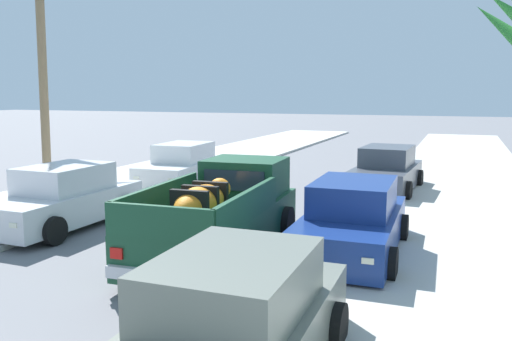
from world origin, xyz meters
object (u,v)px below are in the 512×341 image
(pickup_truck, at_px, (223,215))
(car_right_near, at_px, (183,166))
(car_left_near, at_px, (231,329))
(car_left_mid, at_px, (352,221))
(car_left_far, at_px, (386,171))
(car_right_mid, at_px, (64,199))

(pickup_truck, bearing_deg, car_right_near, 125.32)
(car_left_near, bearing_deg, car_left_mid, 87.06)
(car_left_near, bearing_deg, pickup_truck, 116.41)
(car_left_mid, relative_size, car_left_far, 0.99)
(car_left_mid, distance_m, car_right_mid, 7.08)
(car_right_near, relative_size, car_right_mid, 1.02)
(car_left_far, bearing_deg, car_left_near, -89.90)
(pickup_truck, distance_m, car_left_far, 8.40)
(pickup_truck, relative_size, car_left_mid, 1.24)
(car_right_near, height_order, car_right_mid, same)
(pickup_truck, xyz_separation_m, car_right_near, (-4.67, 6.59, -0.10))
(car_left_near, distance_m, car_right_near, 13.06)
(car_right_mid, bearing_deg, car_left_far, 48.35)
(car_left_near, relative_size, car_left_mid, 1.00)
(car_right_near, xyz_separation_m, car_right_mid, (0.10, -6.10, 0.00))
(car_left_near, bearing_deg, car_left_far, 90.10)
(car_left_near, xyz_separation_m, car_right_mid, (-6.80, 4.99, 0.00))
(car_left_near, bearing_deg, car_right_mid, 143.74)
(pickup_truck, bearing_deg, car_left_near, -63.59)
(car_left_mid, xyz_separation_m, car_left_far, (-0.30, 7.25, 0.00))
(car_left_mid, bearing_deg, car_right_mid, -177.04)
(car_right_near, relative_size, car_left_far, 1.00)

